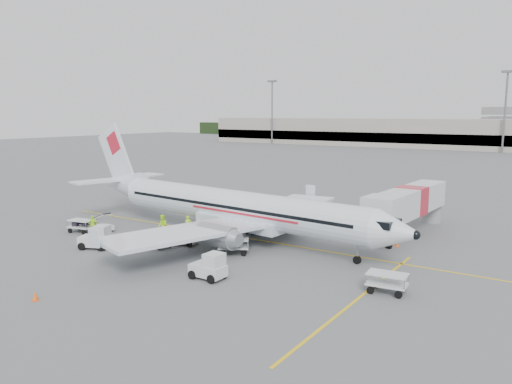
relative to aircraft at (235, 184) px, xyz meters
The scene contains 24 objects.
ground 4.84m from the aircraft, 60.86° to the left, with size 360.00×360.00×0.00m, color #56595B.
stripe_lead 4.83m from the aircraft, 60.86° to the left, with size 44.00×0.20×0.01m, color yellow.
stripe_cross 16.83m from the aircraft, 27.10° to the right, with size 0.20×20.00×0.01m, color yellow.
terminal_west 136.53m from the aircraft, 106.88° to the left, with size 110.00×22.00×9.00m, color gray, non-canonical shape.
treeline 175.66m from the aircraft, 89.88° to the left, with size 300.00×3.00×6.00m, color black, non-canonical shape.
mast_west 137.72m from the aircraft, 120.41° to the left, with size 3.20×1.20×22.00m, color slate, non-canonical shape.
mast_center 118.94m from the aircraft, 87.41° to the left, with size 3.20×1.20×22.00m, color slate, non-canonical shape.
aircraft is the anchor object (origin of this frame).
jet_bridge 16.03m from the aircraft, 39.98° to the left, with size 3.07×16.38×4.30m, color silver, non-canonical shape.
belt_loader 13.72m from the aircraft, 159.92° to the right, with size 4.24×1.59×2.29m, color silver, non-canonical shape.
tug_fore 11.42m from the aircraft, 63.98° to the right, with size 2.34×1.34×1.81m, color silver, non-canonical shape.
tug_mid 6.10m from the aircraft, 120.12° to the right, with size 2.10×1.20×1.63m, color silver, non-canonical shape.
tug_aft 12.26m from the aircraft, 130.64° to the right, with size 2.45×1.40×1.89m, color silver, non-canonical shape.
cart_loaded_a 7.99m from the aircraft, 121.99° to the right, with size 2.15×1.27×1.12m, color silver, non-canonical shape.
cart_loaded_b 15.00m from the aircraft, 155.55° to the right, with size 2.29×1.36×1.20m, color silver, non-canonical shape.
cart_empty_a 6.34m from the aircraft, 56.32° to the right, with size 2.34×1.39×1.22m, color silver, non-canonical shape.
cart_empty_b 16.97m from the aircraft, 20.30° to the right, with size 2.39×1.41×1.25m, color silver, non-canonical shape.
cone_nose 14.32m from the aircraft, 22.38° to the left, with size 0.34×0.34×0.55m, color #EE5713.
cone_port 19.71m from the aircraft, 87.51° to the left, with size 0.33×0.33×0.53m, color #EE5713.
cone_stbd 18.83m from the aircraft, 93.88° to the right, with size 0.38×0.38×0.61m, color #EE5713.
crew_a 6.11m from the aircraft, 167.35° to the right, with size 0.61×0.40×1.68m, color #A3E113.
crew_b 7.62m from the aircraft, 154.52° to the right, with size 0.94×0.73×1.93m, color #A3E113.
crew_c 5.08m from the aircraft, 123.73° to the right, with size 1.20×0.69×1.85m, color #A3E113.
crew_d 13.75m from the aircraft, 154.71° to the right, with size 0.97×0.40×1.66m, color #A3E113.
Camera 1 is at (24.45, -34.90, 10.80)m, focal length 35.00 mm.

